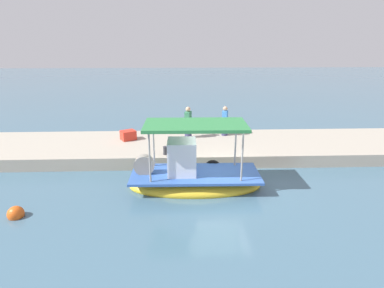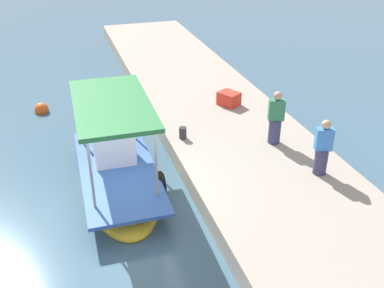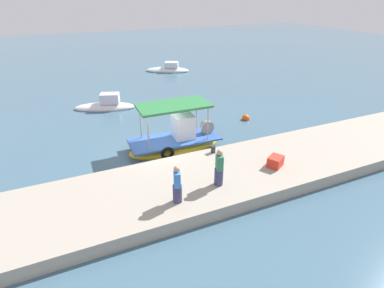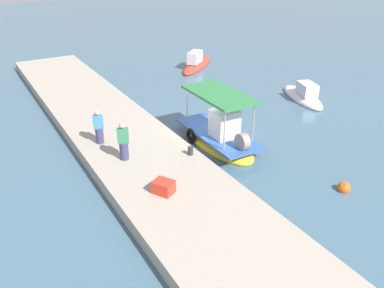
% 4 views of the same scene
% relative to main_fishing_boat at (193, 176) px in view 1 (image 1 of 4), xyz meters
% --- Properties ---
extents(ground_plane, '(120.00, 120.00, 0.00)m').
position_rel_main_fishing_boat_xyz_m(ground_plane, '(-1.11, -0.17, -0.47)').
color(ground_plane, '#416378').
extents(dock_quay, '(36.00, 4.61, 0.59)m').
position_rel_main_fishing_boat_xyz_m(dock_quay, '(-1.11, -4.13, -0.17)').
color(dock_quay, '#A49B8B').
rests_on(dock_quay, ground_plane).
extents(main_fishing_boat, '(5.33, 2.26, 3.00)m').
position_rel_main_fishing_boat_xyz_m(main_fishing_boat, '(0.00, 0.00, 0.00)').
color(main_fishing_boat, yellow).
rests_on(main_fishing_boat, ground_plane).
extents(fisherman_near_bollard, '(0.46, 0.52, 1.64)m').
position_rel_main_fishing_boat_xyz_m(fisherman_near_bollard, '(-2.00, -5.36, 0.87)').
color(fisherman_near_bollard, '#3A385D').
rests_on(fisherman_near_bollard, dock_quay).
extents(fisherman_by_crate, '(0.48, 0.54, 1.71)m').
position_rel_main_fishing_boat_xyz_m(fisherman_by_crate, '(0.05, -4.97, 0.90)').
color(fisherman_by_crate, '#393A60').
rests_on(fisherman_by_crate, dock_quay).
extents(mooring_bollard, '(0.24, 0.24, 0.38)m').
position_rel_main_fishing_boat_xyz_m(mooring_bollard, '(1.17, -2.30, 0.32)').
color(mooring_bollard, '#2D2D33').
rests_on(mooring_bollard, dock_quay).
extents(cargo_crate, '(0.93, 0.88, 0.50)m').
position_rel_main_fishing_boat_xyz_m(cargo_crate, '(3.26, -4.70, 0.37)').
color(cargo_crate, red).
rests_on(cargo_crate, dock_quay).
extents(marker_buoy, '(0.54, 0.54, 0.54)m').
position_rel_main_fishing_boat_xyz_m(marker_buoy, '(6.03, 2.05, -0.36)').
color(marker_buoy, '#E25719').
rests_on(marker_buoy, ground_plane).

